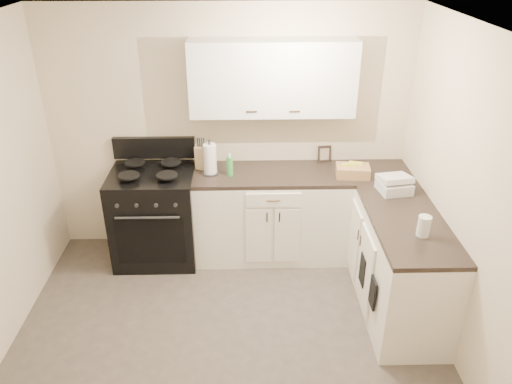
{
  "coord_description": "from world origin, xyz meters",
  "views": [
    {
      "loc": [
        0.16,
        -2.93,
        3.04
      ],
      "look_at": [
        0.25,
        0.85,
        1.07
      ],
      "focal_mm": 35.0,
      "sensor_mm": 36.0,
      "label": 1
    }
  ],
  "objects_px": {
    "knife_block": "(202,158)",
    "wicker_basket": "(353,171)",
    "stove": "(156,217)",
    "countertop_grill": "(394,187)",
    "paper_towel": "(210,159)"
  },
  "relations": [
    {
      "from": "knife_block",
      "to": "wicker_basket",
      "type": "xyz_separation_m",
      "value": [
        1.47,
        -0.22,
        -0.06
      ]
    },
    {
      "from": "stove",
      "to": "knife_block",
      "type": "relative_size",
      "value": 4.26
    },
    {
      "from": "knife_block",
      "to": "wicker_basket",
      "type": "height_order",
      "value": "knife_block"
    },
    {
      "from": "wicker_basket",
      "to": "countertop_grill",
      "type": "relative_size",
      "value": 1.17
    },
    {
      "from": "knife_block",
      "to": "countertop_grill",
      "type": "distance_m",
      "value": 1.87
    },
    {
      "from": "knife_block",
      "to": "countertop_grill",
      "type": "height_order",
      "value": "knife_block"
    },
    {
      "from": "paper_towel",
      "to": "countertop_grill",
      "type": "relative_size",
      "value": 1.12
    },
    {
      "from": "paper_towel",
      "to": "wicker_basket",
      "type": "height_order",
      "value": "paper_towel"
    },
    {
      "from": "paper_towel",
      "to": "wicker_basket",
      "type": "bearing_deg",
      "value": -4.1
    },
    {
      "from": "paper_towel",
      "to": "knife_block",
      "type": "bearing_deg",
      "value": 128.04
    },
    {
      "from": "wicker_basket",
      "to": "countertop_grill",
      "type": "distance_m",
      "value": 0.46
    },
    {
      "from": "stove",
      "to": "countertop_grill",
      "type": "height_order",
      "value": "countertop_grill"
    },
    {
      "from": "countertop_grill",
      "to": "paper_towel",
      "type": "bearing_deg",
      "value": 155.99
    },
    {
      "from": "stove",
      "to": "wicker_basket",
      "type": "height_order",
      "value": "wicker_basket"
    },
    {
      "from": "wicker_basket",
      "to": "knife_block",
      "type": "bearing_deg",
      "value": 171.64
    }
  ]
}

